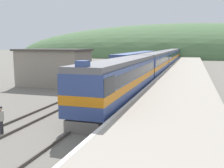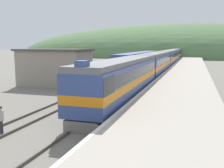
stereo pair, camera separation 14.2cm
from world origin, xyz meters
The scene contains 12 objects.
track_main centered at (0.00, 70.00, 0.08)m, with size 1.52×180.00×0.16m.
track_siding centered at (-4.76, 70.00, 0.08)m, with size 1.52×180.00×0.16m.
platform centered at (4.98, 50.00, 0.52)m, with size 6.70×140.00×1.05m.
distant_hills centered at (0.00, 139.21, 0.00)m, with size 175.46×78.96×30.97m.
station_shed centered at (-11.15, 34.97, 2.39)m, with size 8.92×5.76×4.74m.
express_train_lead_car centered at (0.00, 27.78, 2.18)m, with size 2.89×19.58×4.34m.
carriage_second centered at (0.00, 48.45, 2.17)m, with size 2.88×19.53×3.98m.
carriage_third centered at (0.00, 68.85, 2.17)m, with size 2.88×19.53×3.98m.
carriage_fourth centered at (0.00, 89.26, 2.17)m, with size 2.88×19.53×3.98m.
carriage_fifth centered at (0.00, 109.67, 2.17)m, with size 2.88×19.53×3.98m.
siding_train centered at (-4.76, 58.26, 1.94)m, with size 2.90×30.83×3.76m.
track_worker centered at (-4.60, 17.07, 0.92)m, with size 0.42×0.36×1.63m.
Camera 2 is at (6.25, 4.73, 5.22)m, focal length 42.00 mm.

